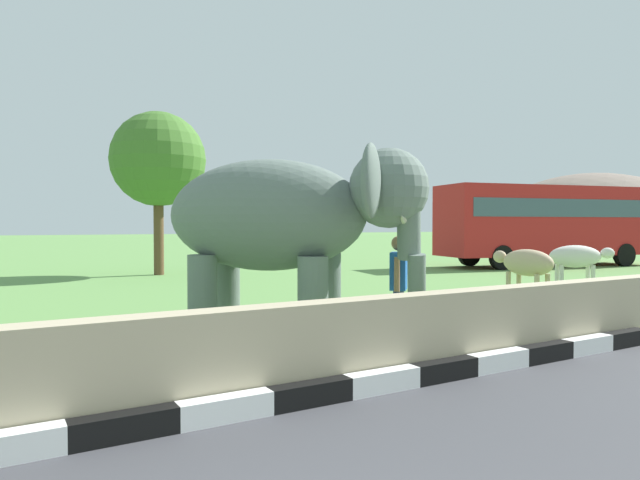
# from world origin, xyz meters

# --- Properties ---
(striped_curb) EXTENTS (16.20, 0.20, 0.24)m
(striped_curb) POSITION_xyz_m (-0.35, 3.41, 0.12)
(striped_curb) COLOR white
(striped_curb) RESTS_ON ground_plane
(barrier_parapet) EXTENTS (28.00, 0.36, 1.00)m
(barrier_parapet) POSITION_xyz_m (2.00, 3.71, 0.50)
(barrier_parapet) COLOR tan
(barrier_parapet) RESTS_ON ground_plane
(elephant) EXTENTS (3.85, 3.82, 2.94)m
(elephant) POSITION_xyz_m (3.04, 6.08, 1.92)
(elephant) COLOR slate
(elephant) RESTS_ON ground_plane
(person_handler) EXTENTS (0.51, 0.53, 1.66)m
(person_handler) POSITION_xyz_m (4.60, 5.40, 0.93)
(person_handler) COLOR navy
(person_handler) RESTS_ON ground_plane
(bus_red) EXTENTS (10.30, 4.56, 3.50)m
(bus_red) POSITION_xyz_m (20.35, 14.81, 2.08)
(bus_red) COLOR #B21E1E
(bus_red) RESTS_ON ground_plane
(cow_near) EXTENTS (0.69, 1.90, 1.23)m
(cow_near) POSITION_xyz_m (10.51, 7.84, 0.87)
(cow_near) COLOR tan
(cow_near) RESTS_ON ground_plane
(cow_mid) EXTENTS (1.80, 1.40, 1.23)m
(cow_mid) POSITION_xyz_m (14.00, 8.90, 0.87)
(cow_mid) COLOR beige
(cow_mid) RESTS_ON ground_plane
(tree_distant) EXTENTS (3.43, 3.43, 5.93)m
(tree_distant) POSITION_xyz_m (4.41, 19.14, 4.19)
(tree_distant) COLOR brown
(tree_distant) RESTS_ON ground_plane
(hill_east) EXTENTS (26.52, 21.22, 14.71)m
(hill_east) POSITION_xyz_m (55.00, 35.49, 0.00)
(hill_east) COLOR #79695E
(hill_east) RESTS_ON ground_plane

